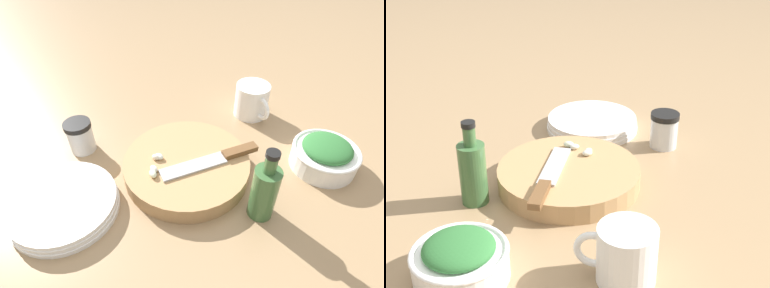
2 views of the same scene
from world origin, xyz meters
TOP-DOWN VIEW (x-y plane):
  - ground_plane at (0.00, 0.00)m, footprint 5.00×5.00m
  - cutting_board at (-0.01, -0.05)m, footprint 0.27×0.27m
  - chef_knife at (0.05, -0.07)m, footprint 0.22×0.05m
  - garlic_cloves at (-0.08, -0.05)m, footprint 0.04×0.07m
  - herb_bowl at (0.29, -0.12)m, footprint 0.14×0.14m
  - spice_jar at (-0.22, 0.10)m, footprint 0.06×0.06m
  - coffee_mug at (0.22, 0.11)m, footprint 0.09×0.12m
  - plate_stack at (-0.26, -0.08)m, footprint 0.21×0.21m
  - oil_bottle at (0.10, -0.19)m, footprint 0.05×0.05m

SIDE VIEW (x-z plane):
  - ground_plane at x=0.00m, z-range 0.00..0.00m
  - plate_stack at x=-0.26m, z-range 0.00..0.03m
  - cutting_board at x=-0.01m, z-range 0.00..0.04m
  - herb_bowl at x=0.29m, z-range 0.00..0.07m
  - spice_jar at x=-0.22m, z-range 0.00..0.08m
  - chef_knife at x=0.05m, z-range 0.04..0.05m
  - garlic_cloves at x=-0.08m, z-range 0.04..0.05m
  - coffee_mug at x=0.22m, z-range 0.00..0.09m
  - oil_bottle at x=0.10m, z-range -0.02..0.14m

